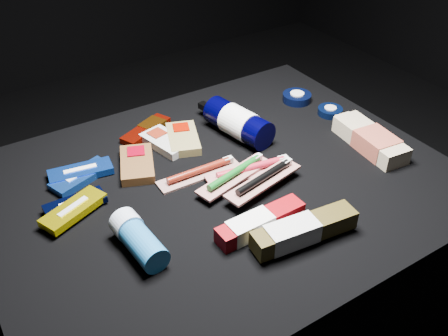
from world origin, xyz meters
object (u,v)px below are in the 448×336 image
toothpaste_carton_red (257,224)px  bodywash_bottle (371,140)px  deodorant_stick (138,239)px  lotion_bottle (238,122)px

toothpaste_carton_red → bodywash_bottle: bearing=11.7°
bodywash_bottle → deodorant_stick: size_ratio=1.57×
lotion_bottle → toothpaste_carton_red: lotion_bottle is taller
deodorant_stick → bodywash_bottle: bearing=-2.5°
lotion_bottle → deodorant_stick: lotion_bottle is taller
deodorant_stick → toothpaste_carton_red: bearing=-23.2°
lotion_bottle → toothpaste_carton_red: bearing=-128.1°
bodywash_bottle → lotion_bottle: bearing=143.3°
bodywash_bottle → deodorant_stick: (-0.60, -0.02, 0.01)m
lotion_bottle → bodywash_bottle: bearing=-52.8°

